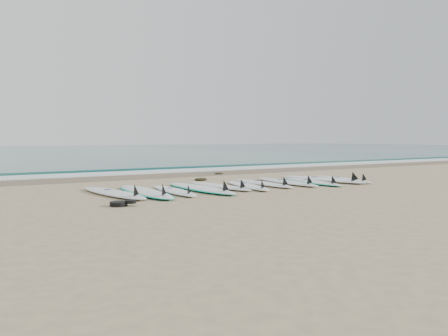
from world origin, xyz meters
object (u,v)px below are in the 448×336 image
surfboard_5 (248,185)px  surfboard_10 (344,179)px  surfboard_0 (114,192)px  leash_coil (121,203)px

surfboard_5 → surfboard_10: surfboard_10 is taller
surfboard_0 → surfboard_10: size_ratio=1.15×
leash_coil → surfboard_10: bearing=10.5°
leash_coil → surfboard_5: bearing=19.4°
surfboard_10 → leash_coil: bearing=-162.7°
surfboard_0 → leash_coil: 1.58m
surfboard_0 → leash_coil: size_ratio=6.06×
surfboard_0 → leash_coil: (-0.33, -1.54, -0.01)m
surfboard_0 → leash_coil: bearing=-112.0°
surfboard_0 → surfboard_10: 6.70m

